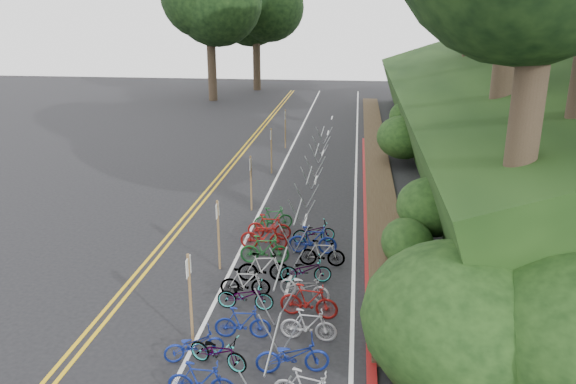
# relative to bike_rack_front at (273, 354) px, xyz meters

# --- Properties ---
(ground) EXTENTS (120.00, 120.00, 0.00)m
(ground) POSITION_rel_bike_rack_front_xyz_m (-3.37, 1.01, -0.85)
(ground) COLOR black
(ground) RESTS_ON ground
(road_markings) EXTENTS (7.47, 80.00, 0.01)m
(road_markings) POSITION_rel_bike_rack_front_xyz_m (-2.73, 11.11, -0.84)
(road_markings) COLOR gold
(road_markings) RESTS_ON ground
(red_curb) EXTENTS (0.25, 28.00, 0.10)m
(red_curb) POSITION_rel_bike_rack_front_xyz_m (2.33, 13.01, -0.80)
(red_curb) COLOR maroon
(red_curb) RESTS_ON ground
(embankment) EXTENTS (14.30, 48.14, 9.11)m
(embankment) POSITION_rel_bike_rack_front_xyz_m (9.59, 20.05, 1.72)
(embankment) COLOR black
(embankment) RESTS_ON ground
(bike_rack_front) EXTENTS (1.15, 2.60, 1.19)m
(bike_rack_front) POSITION_rel_bike_rack_front_xyz_m (0.00, 0.00, 0.00)
(bike_rack_front) COLOR #909399
(bike_rack_front) RESTS_ON ground
(bike_racks_rest) EXTENTS (1.14, 23.00, 1.17)m
(bike_racks_rest) POSITION_rel_bike_rack_front_xyz_m (-0.37, 14.01, 0.01)
(bike_racks_rest) COLOR #909399
(bike_racks_rest) RESTS_ON ground
(signpost_near) EXTENTS (0.08, 0.40, 2.64)m
(signpost_near) POSITION_rel_bike_rack_front_xyz_m (-2.39, 1.42, 0.66)
(signpost_near) COLOR brown
(signpost_near) RESTS_ON ground
(signposts_rest) EXTENTS (0.08, 18.40, 2.50)m
(signposts_rest) POSITION_rel_bike_rack_front_xyz_m (-2.77, 15.01, 0.58)
(signposts_rest) COLOR brown
(signposts_rest) RESTS_ON ground
(bike_front) EXTENTS (1.15, 1.63, 0.81)m
(bike_front) POSITION_rel_bike_rack_front_xyz_m (-2.17, 0.80, -0.44)
(bike_front) COLOR navy
(bike_front) RESTS_ON ground
(bike_valet) EXTENTS (3.34, 13.65, 1.07)m
(bike_valet) POSITION_rel_bike_rack_front_xyz_m (-0.48, 3.90, -0.37)
(bike_valet) COLOR #144C1E
(bike_valet) RESTS_ON ground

